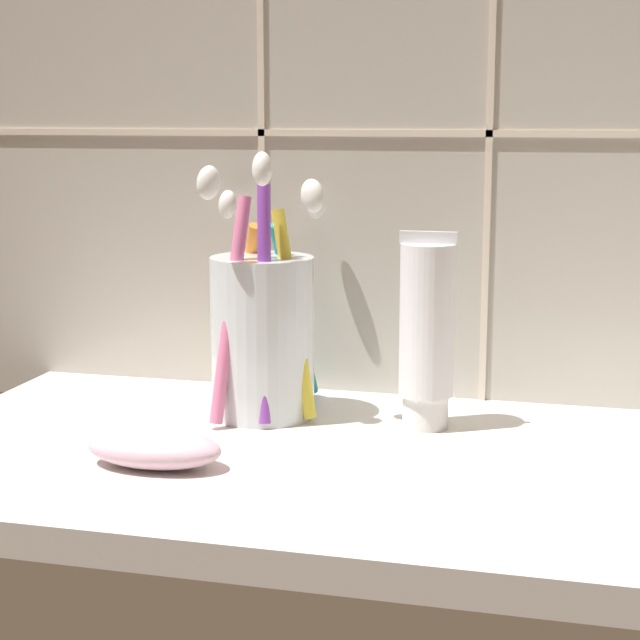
# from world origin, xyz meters

# --- Properties ---
(sink_counter) EXTENTS (0.67, 0.31, 0.02)m
(sink_counter) POSITION_xyz_m (0.00, 0.00, 0.01)
(sink_counter) COLOR silver
(sink_counter) RESTS_ON ground
(tile_wall_backsplash) EXTENTS (0.77, 0.02, 0.56)m
(tile_wall_backsplash) POSITION_xyz_m (0.00, 0.16, 0.28)
(tile_wall_backsplash) COLOR #B7B2A8
(tile_wall_backsplash) RESTS_ON ground
(toothbrush_cup) EXTENTS (0.11, 0.13, 0.18)m
(toothbrush_cup) POSITION_xyz_m (-0.13, 0.07, 0.08)
(toothbrush_cup) COLOR silver
(toothbrush_cup) RESTS_ON sink_counter
(toothpaste_tube) EXTENTS (0.04, 0.04, 0.13)m
(toothpaste_tube) POSITION_xyz_m (-0.01, 0.07, 0.09)
(toothpaste_tube) COLOR white
(toothpaste_tube) RESTS_ON sink_counter
(soap_bar) EXTENTS (0.08, 0.04, 0.02)m
(soap_bar) POSITION_xyz_m (-0.16, -0.05, 0.03)
(soap_bar) COLOR #DBB2C6
(soap_bar) RESTS_ON sink_counter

